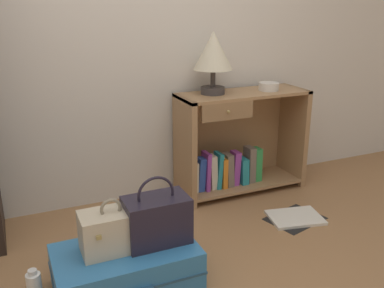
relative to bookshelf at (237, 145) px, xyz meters
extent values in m
cube|color=silver|center=(-0.83, 0.24, 0.94)|extent=(6.40, 0.10, 2.60)
cube|color=#A37A51|center=(-0.43, -0.01, 0.02)|extent=(0.04, 0.35, 0.76)
cube|color=#A37A51|center=(0.50, -0.01, 0.02)|extent=(0.04, 0.35, 0.76)
cube|color=#A37A51|center=(0.03, -0.01, 0.39)|extent=(0.97, 0.35, 0.02)
cube|color=#A37A51|center=(0.03, -0.01, -0.30)|extent=(0.89, 0.35, 0.02)
cube|color=#A37A51|center=(0.03, 0.16, 0.02)|extent=(0.89, 0.01, 0.74)
cube|color=#8F6B47|center=(-0.18, -0.18, 0.32)|extent=(0.39, 0.02, 0.12)
sphere|color=#9E844C|center=(-0.18, -0.19, 0.32)|extent=(0.02, 0.02, 0.02)
cube|color=beige|center=(-0.37, -0.04, -0.18)|extent=(0.03, 0.09, 0.23)
cube|color=#2D51B2|center=(-0.32, -0.04, -0.17)|extent=(0.07, 0.08, 0.25)
cube|color=purple|center=(-0.27, -0.04, -0.15)|extent=(0.04, 0.12, 0.29)
cube|color=beige|center=(-0.22, -0.04, -0.16)|extent=(0.06, 0.09, 0.26)
cube|color=teal|center=(-0.18, -0.04, -0.16)|extent=(0.05, 0.11, 0.27)
cube|color=orange|center=(-0.14, -0.04, -0.18)|extent=(0.04, 0.13, 0.23)
cube|color=#726659|center=(-0.09, -0.04, -0.17)|extent=(0.06, 0.11, 0.25)
cube|color=purple|center=(-0.03, -0.04, -0.16)|extent=(0.06, 0.09, 0.26)
cube|color=teal|center=(0.03, -0.04, -0.19)|extent=(0.06, 0.13, 0.20)
cube|color=#726659|center=(0.10, -0.04, -0.15)|extent=(0.06, 0.11, 0.28)
cube|color=green|center=(0.16, -0.04, -0.16)|extent=(0.06, 0.09, 0.26)
cylinder|color=#3D3838|center=(-0.20, 0.02, 0.43)|extent=(0.17, 0.17, 0.05)
cylinder|color=#3D3838|center=(-0.20, 0.02, 0.51)|extent=(0.04, 0.04, 0.12)
cone|color=beige|center=(-0.20, 0.02, 0.71)|extent=(0.27, 0.27, 0.26)
cylinder|color=silver|center=(0.23, -0.03, 0.43)|extent=(0.15, 0.15, 0.06)
cube|color=teal|center=(-1.10, -0.83, -0.25)|extent=(0.70, 0.41, 0.22)
cube|color=#285071|center=(-1.10, -0.83, -0.25)|extent=(0.71, 0.41, 0.01)
cube|color=beige|center=(-1.15, -0.81, -0.04)|extent=(0.31, 0.18, 0.20)
torus|color=gray|center=(-1.15, -0.81, 0.08)|extent=(0.11, 0.02, 0.11)
cube|color=tan|center=(-1.23, -0.90, 0.00)|extent=(0.02, 0.01, 0.02)
cube|color=tan|center=(-1.07, -0.90, 0.00)|extent=(0.02, 0.01, 0.02)
cube|color=#231E2D|center=(-0.93, -0.82, -0.02)|extent=(0.32, 0.20, 0.24)
torus|color=#231E2D|center=(-0.93, -0.82, 0.12)|extent=(0.19, 0.01, 0.19)
cylinder|color=silver|center=(-1.53, -0.79, -0.17)|extent=(0.04, 0.04, 0.02)
cube|color=white|center=(0.13, -0.59, -0.35)|extent=(0.39, 0.32, 0.02)
cube|color=black|center=(0.13, -0.59, -0.35)|extent=(0.42, 0.35, 0.01)
camera|label=1|loc=(-1.55, -2.66, 1.02)|focal=40.28mm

